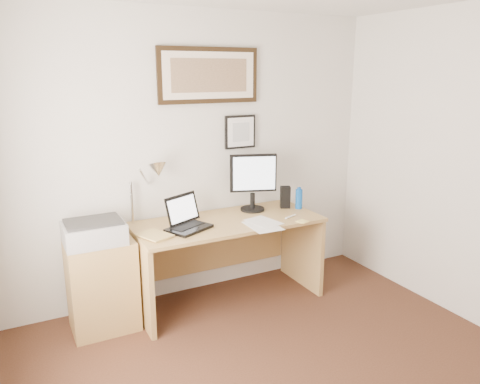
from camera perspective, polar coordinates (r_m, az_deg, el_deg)
wall_back at (r=4.15m, az=-5.69°, el=4.24°), size 3.50×0.02×2.50m
side_cabinet at (r=3.88m, az=-16.46°, el=-10.81°), size 0.50×0.40×0.73m
water_bottle at (r=4.35m, az=7.19°, el=-0.84°), size 0.06×0.06×0.18m
bottle_cap at (r=4.32m, az=7.23°, el=0.46°), size 0.03×0.03×0.02m
speaker at (r=4.36m, az=5.53°, el=-0.63°), size 0.11×0.11×0.20m
paper_sheet_a at (r=3.86m, az=2.79°, el=-4.13°), size 0.25×0.34×0.00m
paper_sheet_b at (r=3.96m, az=2.87°, el=-3.65°), size 0.26×0.33×0.00m
sticky_pad at (r=3.98m, az=7.61°, el=-3.59°), size 0.10×0.10×0.01m
marker_pen at (r=4.10m, az=6.17°, el=-2.99°), size 0.14×0.06×0.02m
book at (r=3.61m, az=-11.52°, el=-5.62°), size 0.27×0.31×0.02m
desk at (r=4.15m, az=-2.03°, el=-6.23°), size 1.60×0.70×0.75m
laptop at (r=3.82m, az=-6.54°, el=-3.55°), size 0.41×0.42×0.26m
lcd_monitor at (r=4.21m, az=1.62°, el=1.53°), size 0.41×0.22×0.52m
printer at (r=3.68m, az=-17.38°, el=-4.69°), size 0.44×0.34×0.18m
desk_lamp at (r=3.85m, az=-10.26°, el=2.33°), size 0.29×0.27×0.53m
picture_large at (r=4.11m, az=-3.79°, el=14.00°), size 0.92×0.04×0.47m
picture_small at (r=4.28m, az=0.03°, el=7.34°), size 0.30×0.03×0.30m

